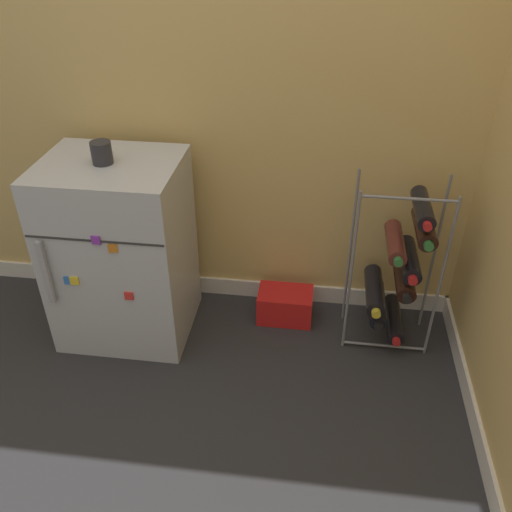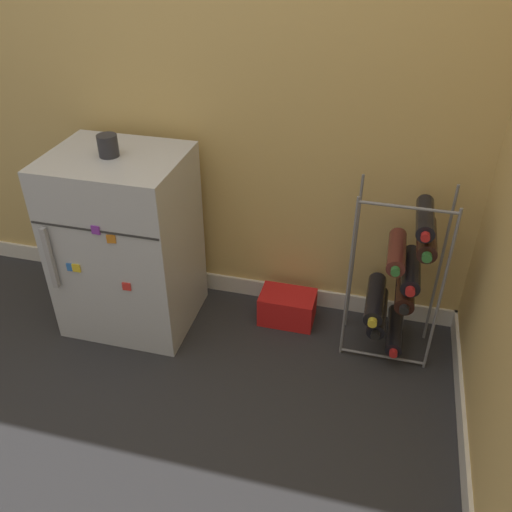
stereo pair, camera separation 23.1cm
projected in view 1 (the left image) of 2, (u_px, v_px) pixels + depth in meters
name	position (u px, v px, depth m)	size (l,w,h in m)	color
ground_plane	(223.00, 398.00, 2.19)	(14.00, 14.00, 0.00)	#28282B
wall_back	(246.00, 36.00, 2.09)	(6.96, 0.07, 2.50)	tan
mini_fridge	(122.00, 251.00, 2.34)	(0.56, 0.49, 0.82)	#B7BABF
wine_rack	(398.00, 270.00, 2.29)	(0.37, 0.32, 0.78)	slate
soda_box	(285.00, 305.00, 2.57)	(0.26, 0.17, 0.15)	red
fridge_top_cup	(102.00, 153.00, 2.08)	(0.08, 0.08, 0.09)	#28282D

